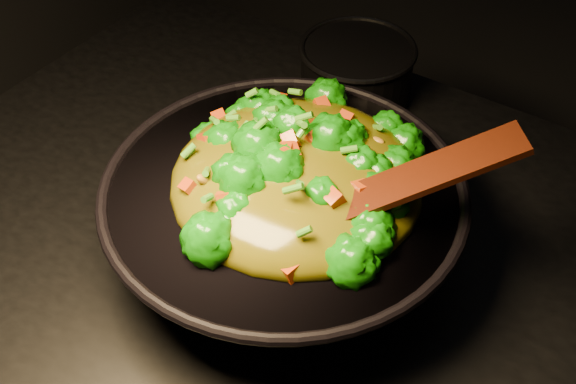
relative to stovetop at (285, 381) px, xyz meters
The scene contains 5 objects.
stovetop is the anchor object (origin of this frame).
wok 0.52m from the stovetop, 56.24° to the right, with size 0.47×0.47×0.13m, color black, non-canonical shape.
stir_fry 0.64m from the stovetop, 39.64° to the right, with size 0.33×0.33×0.11m, color #147608, non-canonical shape.
spatula 0.66m from the stovetop, 14.55° to the right, with size 0.35×0.05×0.01m, color #3D1307.
back_pot 0.60m from the stovetop, 101.21° to the left, with size 0.19×0.19×0.11m, color black.
Camera 1 is at (0.41, -0.61, 1.68)m, focal length 45.00 mm.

